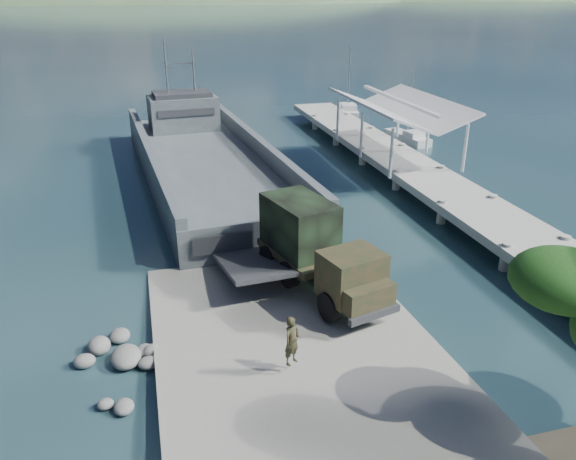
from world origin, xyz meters
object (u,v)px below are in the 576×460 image
Objects in this scene: pier at (402,154)px; sailboat_near at (408,138)px; soldier at (292,351)px; landing_craft at (207,169)px; sailboat_far at (348,111)px; military_truck at (316,248)px.

pier is 10.01m from sailboat_near.
pier is 24.41m from soldier.
soldier is at bearing -94.43° from landing_craft.
sailboat_far is at bearing 85.86° from sailboat_near.
military_truck is 6.22m from soldier.
landing_craft is 22.90m from soldier.
soldier is at bearing -129.69° from military_truck.
military_truck is at bearing -86.09° from landing_craft.
landing_craft reaches higher than soldier.
pier is at bearing -128.68° from sailboat_near.
military_truck is (2.44, -17.29, 1.46)m from landing_craft.
sailboat_near is at bearing 60.75° from pier.
sailboat_far reaches higher than soldier.
military_truck is 28.29m from sailboat_near.
sailboat_near is (18.30, 6.06, -0.44)m from landing_craft.
sailboat_near reaches higher than soldier.
sailboat_far is (17.19, 18.01, -0.39)m from landing_craft.
military_truck reaches higher than soldier.
landing_craft is 19.28m from sailboat_near.
sailboat_far is (14.75, 35.30, -1.85)m from military_truck.
pier is 6.07× the size of sailboat_far.
military_truck is (-11.01, -14.69, 0.64)m from pier.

